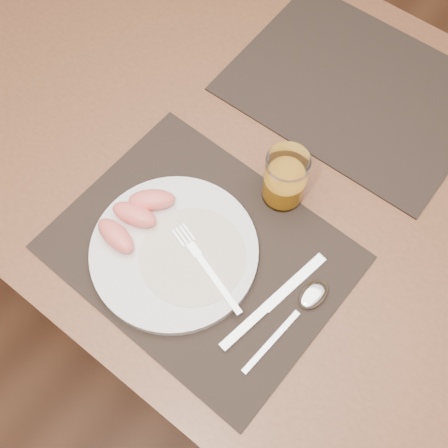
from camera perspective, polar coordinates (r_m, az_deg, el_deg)
ground at (r=1.68m, az=3.26°, el=-7.31°), size 5.00×5.00×0.00m
table at (r=1.07m, az=5.09°, el=4.06°), size 1.40×0.90×0.75m
placemat_near at (r=0.91m, az=-2.39°, el=-2.87°), size 0.46×0.36×0.00m
placemat_far at (r=1.11m, az=13.30°, el=13.28°), size 0.45×0.35×0.00m
plate at (r=0.90m, az=-5.08°, el=-2.81°), size 0.27×0.27×0.02m
plate_dressing at (r=0.89m, az=-3.23°, el=-3.22°), size 0.17×0.17×0.00m
fork at (r=0.88m, az=-2.23°, el=-3.80°), size 0.17×0.07×0.00m
knife at (r=0.87m, az=4.20°, el=-8.59°), size 0.05×0.22×0.01m
spoon at (r=0.88m, az=8.47°, el=-7.76°), size 0.04×0.19×0.01m
juice_glass at (r=0.92m, az=6.20°, el=4.46°), size 0.07×0.07×0.11m
grapefruit_wedges at (r=0.91m, az=-9.10°, el=0.75°), size 0.09×0.15×0.03m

